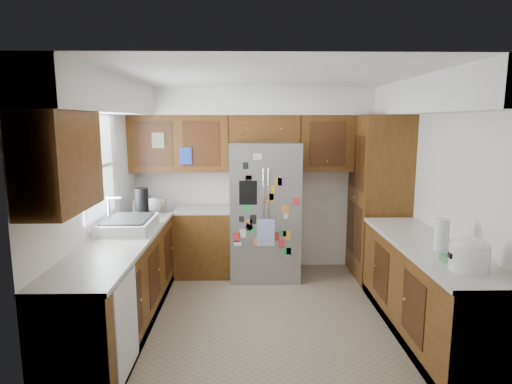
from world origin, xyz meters
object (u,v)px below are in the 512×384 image
paper_towel (441,235)px  fridge (265,210)px  pantry (378,198)px  rice_cooker (469,253)px

paper_towel → fridge: bearing=128.7°
pantry → rice_cooker: bearing=-90.0°
fridge → paper_towel: 2.42m
rice_cooker → paper_towel: (0.01, 0.51, 0.01)m
pantry → rice_cooker: 2.34m
pantry → paper_towel: bearing=-89.6°
pantry → rice_cooker: pantry is taller
pantry → rice_cooker: (-0.00, -2.34, -0.02)m
rice_cooker → paper_towel: size_ratio=1.07×
rice_cooker → paper_towel: bearing=88.7°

